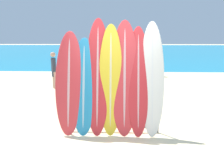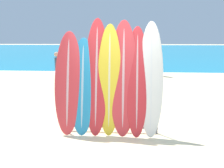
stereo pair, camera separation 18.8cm
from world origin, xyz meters
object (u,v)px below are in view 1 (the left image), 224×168
surfboard_slot_0 (69,83)px  surfboard_slot_5 (138,81)px  surfboard_slot_3 (111,80)px  surfboard_rack (111,111)px  surfboard_slot_4 (125,78)px  person_near_water (154,60)px  person_far_left (88,59)px  surfboard_slot_1 (84,86)px  surfboard_slot_6 (152,78)px  person_mid_beach (54,69)px  surfboard_slot_2 (98,76)px

surfboard_slot_0 → surfboard_slot_5: (1.49, 0.02, 0.05)m
surfboard_slot_3 → surfboard_rack: bearing=-90.5°
surfboard_slot_0 → surfboard_slot_5: surfboard_slot_5 is taller
surfboard_slot_4 → person_near_water: 7.88m
person_far_left → surfboard_slot_0: bearing=-4.4°
surfboard_slot_1 → surfboard_slot_5: bearing=1.5°
surfboard_slot_1 → person_far_left: 7.09m
surfboard_slot_4 → surfboard_slot_5: surfboard_slot_4 is taller
surfboard_slot_0 → surfboard_slot_6: 1.78m
surfboard_slot_1 → person_mid_beach: size_ratio=1.37×
surfboard_rack → surfboard_slot_6: (0.88, 0.05, 0.72)m
surfboard_rack → surfboard_slot_1: 0.79m
surfboard_slot_1 → surfboard_slot_0: bearing=178.5°
surfboard_rack → person_far_left: size_ratio=1.19×
surfboard_slot_1 → surfboard_slot_2: bearing=10.4°
surfboard_rack → surfboard_slot_5: size_ratio=0.92×
surfboard_slot_2 → surfboard_slot_6: surfboard_slot_2 is taller
surfboard_slot_1 → person_mid_beach: 4.69m
surfboard_slot_3 → surfboard_slot_5: (0.59, 0.00, -0.02)m
surfboard_slot_2 → person_far_left: surfboard_slot_2 is taller
surfboard_slot_3 → person_far_left: surfboard_slot_3 is taller
surfboard_slot_6 → surfboard_rack: bearing=-176.8°
surfboard_slot_0 → person_near_water: size_ratio=1.38×
surfboard_rack → surfboard_slot_2: surfboard_slot_2 is taller
surfboard_slot_4 → person_mid_beach: 5.09m
person_far_left → person_mid_beach: bearing=-29.8°
surfboard_slot_4 → person_mid_beach: size_ratio=1.62×
surfboard_slot_6 → surfboard_slot_1: bearing=-178.3°
person_near_water → surfboard_slot_0: bearing=72.3°
surfboard_slot_6 → person_far_left: size_ratio=1.35×
surfboard_slot_1 → surfboard_slot_6: (1.46, 0.04, 0.17)m
person_near_water → surfboard_slot_2: bearing=76.3°
surfboard_rack → surfboard_slot_3: (0.00, 0.03, 0.69)m
surfboard_slot_5 → surfboard_slot_3: bearing=-179.7°
surfboard_slot_2 → surfboard_slot_4: size_ratio=1.02×
surfboard_rack → person_mid_beach: size_ratio=1.41×
surfboard_rack → surfboard_slot_4: surfboard_slot_4 is taller
surfboard_slot_2 → surfboard_slot_6: bearing=-0.5°
surfboard_slot_0 → person_near_water: surfboard_slot_0 is taller
surfboard_slot_2 → person_near_water: surfboard_slot_2 is taller
person_mid_beach → surfboard_slot_4: bearing=1.7°
surfboard_slot_6 → person_mid_beach: 5.44m
surfboard_rack → surfboard_slot_3: size_ratio=0.90×
surfboard_slot_0 → surfboard_slot_4: (1.19, 0.04, 0.12)m
surfboard_slot_0 → person_mid_beach: size_ratio=1.47×
surfboard_slot_2 → person_mid_beach: bearing=118.2°
person_far_left → surfboard_slot_6: bearing=9.5°
surfboard_rack → surfboard_slot_4: bearing=9.7°
surfboard_slot_0 → surfboard_slot_1: size_ratio=1.07×
surfboard_slot_1 → surfboard_slot_4: size_ratio=0.85×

